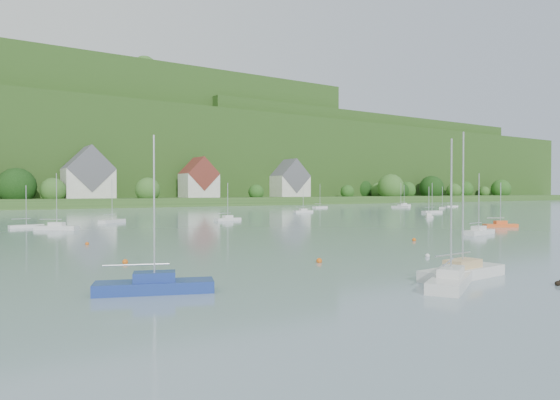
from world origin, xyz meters
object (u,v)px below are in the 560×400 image
object	(u,v)px
near_sailboat_0	(451,279)
near_sailboat_1	(154,284)
near_sailboat_3	(479,231)
near_sailboat_2	(463,271)
near_sailboat_5	(500,225)

from	to	relation	value
near_sailboat_0	near_sailboat_1	bearing A→B (deg)	123.03
near_sailboat_0	near_sailboat_1	distance (m)	16.44
near_sailboat_3	near_sailboat_0	bearing A→B (deg)	-156.54
near_sailboat_2	near_sailboat_3	size ratio (longest dim) A/B	1.19
near_sailboat_3	near_sailboat_5	xyz separation A→B (m)	(13.82, 6.04, -0.03)
near_sailboat_1	near_sailboat_5	distance (m)	63.21
near_sailboat_0	near_sailboat_1	size ratio (longest dim) A/B	1.00
near_sailboat_0	near_sailboat_1	world-z (taller)	near_sailboat_1
near_sailboat_0	near_sailboat_2	bearing A→B (deg)	-3.74
near_sailboat_0	near_sailboat_5	distance (m)	52.91
near_sailboat_5	near_sailboat_2	bearing A→B (deg)	-121.50
near_sailboat_1	near_sailboat_2	distance (m)	18.58
near_sailboat_1	near_sailboat_3	distance (m)	48.24
near_sailboat_0	near_sailboat_2	distance (m)	3.26
near_sailboat_2	near_sailboat_5	xyz separation A→B (m)	(42.72, 25.32, -0.07)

